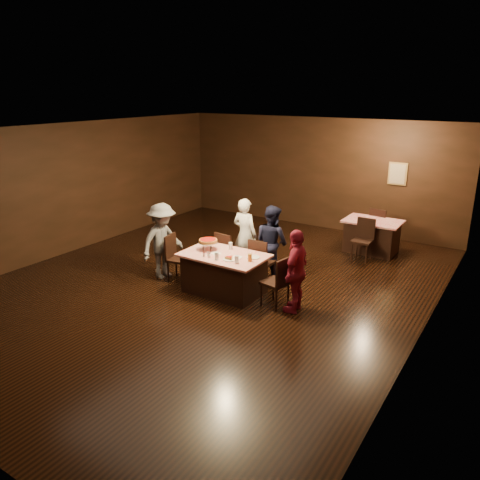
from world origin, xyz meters
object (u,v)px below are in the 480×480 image
(diner_red_shirt, at_px, (296,271))
(pizza_stand, at_px, (208,241))
(chair_back_near, at_px, (362,240))
(glass_front_left, at_px, (217,256))
(diner_grey_knit, at_px, (162,241))
(plate_empty, at_px, (253,257))
(back_table, at_px, (372,236))
(diner_navy_hoodie, at_px, (272,242))
(main_table, at_px, (224,273))
(chair_end_left, at_px, (179,258))
(diner_white_jacket, at_px, (245,235))
(glass_amber, at_px, (250,258))
(glass_front_right, at_px, (237,259))
(chair_far_left, at_px, (229,254))
(chair_back_far, at_px, (380,226))
(chair_end_right, at_px, (275,281))
(glass_back, at_px, (231,246))
(chair_far_right, at_px, (262,261))

(diner_red_shirt, bearing_deg, pizza_stand, -96.43)
(chair_back_near, bearing_deg, glass_front_left, -114.31)
(diner_grey_knit, height_order, plate_empty, diner_grey_knit)
(back_table, distance_m, glass_front_left, 4.44)
(chair_back_near, distance_m, plate_empty, 3.18)
(diner_navy_hoodie, relative_size, diner_grey_knit, 0.98)
(main_table, relative_size, pizza_stand, 4.21)
(diner_navy_hoodie, bearing_deg, diner_grey_knit, 49.78)
(chair_end_left, relative_size, diner_navy_hoodie, 0.62)
(diner_white_jacket, xyz_separation_m, pizza_stand, (-0.10, -1.16, 0.17))
(chair_back_near, relative_size, glass_amber, 6.79)
(plate_empty, bearing_deg, glass_front_right, -104.04)
(chair_back_near, height_order, glass_amber, chair_back_near)
(chair_far_left, xyz_separation_m, diner_navy_hoodie, (0.79, 0.39, 0.29))
(chair_back_far, bearing_deg, glass_amber, 84.90)
(chair_end_left, distance_m, glass_front_left, 1.24)
(chair_far_left, bearing_deg, chair_end_right, 159.43)
(back_table, xyz_separation_m, glass_amber, (-1.02, -3.88, 0.46))
(diner_grey_knit, distance_m, glass_front_right, 1.94)
(plate_empty, xyz_separation_m, glass_front_left, (-0.50, -0.45, 0.06))
(pizza_stand, distance_m, glass_back, 0.44)
(back_table, relative_size, chair_far_right, 1.37)
(chair_far_left, height_order, chair_back_near, same)
(glass_front_right, bearing_deg, chair_end_left, 170.84)
(glass_amber, bearing_deg, diner_navy_hoodie, 99.88)
(diner_red_shirt, xyz_separation_m, plate_empty, (-0.93, 0.11, 0.03))
(chair_end_right, distance_m, glass_front_left, 1.15)
(chair_end_right, relative_size, glass_amber, 6.79)
(glass_front_left, distance_m, glass_amber, 0.60)
(diner_navy_hoodie, relative_size, glass_amber, 10.93)
(main_table, xyz_separation_m, pizza_stand, (-0.40, 0.05, 0.57))
(diner_grey_knit, distance_m, plate_empty, 2.04)
(chair_far_left, height_order, chair_back_far, same)
(plate_empty, bearing_deg, chair_back_near, 70.17)
(back_table, bearing_deg, diner_red_shirt, -92.16)
(back_table, distance_m, chair_end_left, 4.70)
(diner_grey_knit, bearing_deg, chair_back_near, -37.39)
(diner_navy_hoodie, xyz_separation_m, glass_back, (-0.44, -0.84, 0.07))
(diner_red_shirt, relative_size, glass_back, 10.63)
(pizza_stand, bearing_deg, chair_end_right, -1.91)
(diner_white_jacket, height_order, diner_navy_hoodie, diner_white_jacket)
(glass_front_right, relative_size, glass_amber, 1.00)
(glass_front_left, bearing_deg, main_table, 99.46)
(chair_end_left, bearing_deg, diner_navy_hoodie, -63.83)
(back_table, xyz_separation_m, glass_front_left, (-1.57, -4.13, 0.46))
(back_table, height_order, chair_far_left, chair_far_left)
(diner_grey_knit, height_order, glass_amber, diner_grey_knit)
(chair_end_right, bearing_deg, glass_back, -93.86)
(chair_end_left, xyz_separation_m, diner_white_jacket, (0.80, 1.21, 0.31))
(glass_back, bearing_deg, diner_white_jacket, 105.15)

